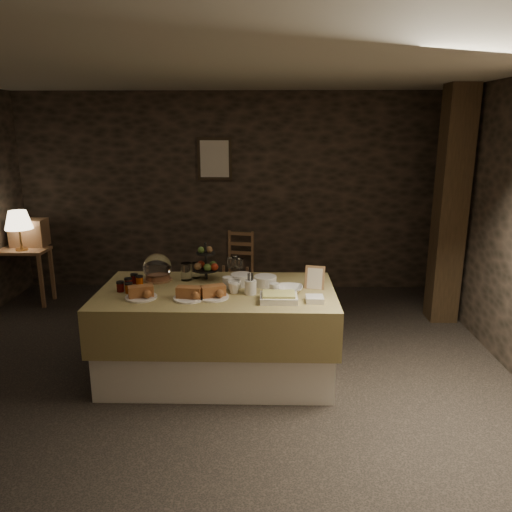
{
  "coord_description": "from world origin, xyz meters",
  "views": [
    {
      "loc": [
        0.54,
        -4.11,
        2.18
      ],
      "look_at": [
        0.44,
        0.2,
        1.04
      ],
      "focal_mm": 35.0,
      "sensor_mm": 36.0,
      "label": 1
    }
  ],
  "objects_px": {
    "table_lamp": "(18,220)",
    "chair": "(239,265)",
    "console_table": "(21,259)",
    "timber_column": "(450,207)",
    "buffet_table": "(218,327)",
    "wine_rack": "(29,233)",
    "fruit_stand": "(206,265)"
  },
  "relations": [
    {
      "from": "table_lamp",
      "to": "wine_rack",
      "type": "height_order",
      "value": "table_lamp"
    },
    {
      "from": "table_lamp",
      "to": "timber_column",
      "type": "height_order",
      "value": "timber_column"
    },
    {
      "from": "wine_rack",
      "to": "chair",
      "type": "relative_size",
      "value": 0.68
    },
    {
      "from": "buffet_table",
      "to": "table_lamp",
      "type": "distance_m",
      "value": 3.16
    },
    {
      "from": "timber_column",
      "to": "fruit_stand",
      "type": "xyz_separation_m",
      "value": [
        -2.57,
        -1.1,
        -0.36
      ]
    },
    {
      "from": "timber_column",
      "to": "chair",
      "type": "bearing_deg",
      "value": 157.97
    },
    {
      "from": "table_lamp",
      "to": "buffet_table",
      "type": "bearing_deg",
      "value": -34.41
    },
    {
      "from": "table_lamp",
      "to": "chair",
      "type": "distance_m",
      "value": 2.77
    },
    {
      "from": "chair",
      "to": "fruit_stand",
      "type": "relative_size",
      "value": 1.79
    },
    {
      "from": "buffet_table",
      "to": "timber_column",
      "type": "relative_size",
      "value": 0.78
    },
    {
      "from": "buffet_table",
      "to": "chair",
      "type": "relative_size",
      "value": 3.26
    },
    {
      "from": "timber_column",
      "to": "table_lamp",
      "type": "bearing_deg",
      "value": 176.03
    },
    {
      "from": "buffet_table",
      "to": "wine_rack",
      "type": "xyz_separation_m",
      "value": [
        -2.56,
        1.98,
        0.41
      ]
    },
    {
      "from": "table_lamp",
      "to": "fruit_stand",
      "type": "height_order",
      "value": "table_lamp"
    },
    {
      "from": "table_lamp",
      "to": "wine_rack",
      "type": "distance_m",
      "value": 0.3
    },
    {
      "from": "buffet_table",
      "to": "console_table",
      "type": "distance_m",
      "value": 3.17
    },
    {
      "from": "table_lamp",
      "to": "console_table",
      "type": "bearing_deg",
      "value": 135.0
    },
    {
      "from": "chair",
      "to": "timber_column",
      "type": "xyz_separation_m",
      "value": [
        2.39,
        -0.97,
        0.95
      ]
    },
    {
      "from": "buffet_table",
      "to": "table_lamp",
      "type": "xyz_separation_m",
      "value": [
        -2.56,
        1.75,
        0.61
      ]
    },
    {
      "from": "console_table",
      "to": "timber_column",
      "type": "xyz_separation_m",
      "value": [
        5.05,
        -0.4,
        0.73
      ]
    },
    {
      "from": "console_table",
      "to": "chair",
      "type": "relative_size",
      "value": 1.13
    },
    {
      "from": "fruit_stand",
      "to": "chair",
      "type": "bearing_deg",
      "value": 85.25
    },
    {
      "from": "buffet_table",
      "to": "fruit_stand",
      "type": "bearing_deg",
      "value": 112.06
    },
    {
      "from": "chair",
      "to": "timber_column",
      "type": "bearing_deg",
      "value": -10.55
    },
    {
      "from": "buffet_table",
      "to": "chair",
      "type": "bearing_deg",
      "value": 88.82
    },
    {
      "from": "wine_rack",
      "to": "chair",
      "type": "xyz_separation_m",
      "value": [
        2.61,
        0.39,
        -0.52
      ]
    },
    {
      "from": "chair",
      "to": "timber_column",
      "type": "height_order",
      "value": "timber_column"
    },
    {
      "from": "buffet_table",
      "to": "wine_rack",
      "type": "relative_size",
      "value": 4.83
    },
    {
      "from": "table_lamp",
      "to": "chair",
      "type": "relative_size",
      "value": 0.78
    },
    {
      "from": "console_table",
      "to": "wine_rack",
      "type": "bearing_deg",
      "value": 74.48
    },
    {
      "from": "wine_rack",
      "to": "chair",
      "type": "height_order",
      "value": "wine_rack"
    },
    {
      "from": "buffet_table",
      "to": "wine_rack",
      "type": "height_order",
      "value": "wine_rack"
    }
  ]
}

